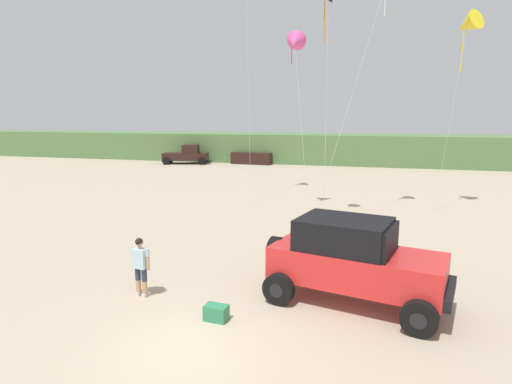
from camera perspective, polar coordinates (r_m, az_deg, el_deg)
ground_plane at (r=9.79m, az=-8.98°, el=-20.07°), size 220.00×220.00×0.00m
dune_ridge at (r=46.26m, az=8.16°, el=5.85°), size 90.00×6.59×3.01m
jeep at (r=11.57m, az=12.96°, el=-8.80°), size 5.02×3.27×2.26m
person_watching at (r=12.16m, az=-15.26°, el=-9.28°), size 0.62×0.35×1.67m
cooler_box at (r=10.77m, az=-5.37°, el=-15.86°), size 0.59×0.41×0.38m
distant_pickup at (r=44.95m, az=-9.27°, el=4.97°), size 4.93×3.42×1.98m
distant_sedan at (r=44.25m, az=-0.50°, el=4.58°), size 4.33×2.05×1.20m
kite_black_sled at (r=25.06m, az=26.56°, el=19.45°), size 1.88×2.10×10.12m
kite_green_box at (r=22.26m, az=5.24°, el=19.37°), size 1.95×4.04×9.09m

